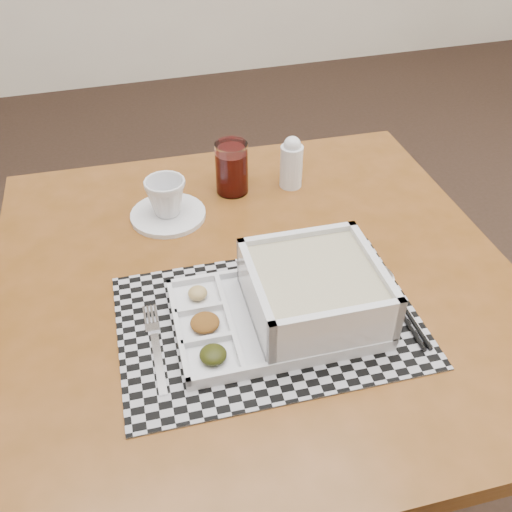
# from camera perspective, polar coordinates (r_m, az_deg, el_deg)

# --- Properties ---
(floor) EXTENTS (5.00, 5.00, 0.00)m
(floor) POSITION_cam_1_polar(r_m,az_deg,el_deg) (1.66, 7.15, -15.25)
(floor) COLOR black
(floor) RESTS_ON ground
(dining_table) EXTENTS (0.95, 0.95, 0.68)m
(dining_table) POSITION_cam_1_polar(r_m,az_deg,el_deg) (1.05, 0.02, -4.79)
(dining_table) COLOR #5D3611
(dining_table) RESTS_ON ground
(placemat) EXTENTS (0.49, 0.35, 0.00)m
(placemat) POSITION_cam_1_polar(r_m,az_deg,el_deg) (0.92, 1.27, -6.47)
(placemat) COLOR #9D9CA3
(placemat) RESTS_ON dining_table
(serving_tray) EXTENTS (0.33, 0.23, 0.10)m
(serving_tray) POSITION_cam_1_polar(r_m,az_deg,el_deg) (0.90, 4.92, -4.20)
(serving_tray) COLOR silver
(serving_tray) RESTS_ON placemat
(fork) EXTENTS (0.03, 0.19, 0.00)m
(fork) POSITION_cam_1_polar(r_m,az_deg,el_deg) (0.89, -10.07, -8.76)
(fork) COLOR silver
(fork) RESTS_ON placemat
(spoon) EXTENTS (0.04, 0.18, 0.01)m
(spoon) POSITION_cam_1_polar(r_m,az_deg,el_deg) (1.01, 12.89, -2.32)
(spoon) COLOR silver
(spoon) RESTS_ON placemat
(chopsticks) EXTENTS (0.03, 0.24, 0.01)m
(chopsticks) POSITION_cam_1_polar(r_m,az_deg,el_deg) (0.98, 13.65, -4.01)
(chopsticks) COLOR black
(chopsticks) RESTS_ON placemat
(saucer) EXTENTS (0.15, 0.15, 0.01)m
(saucer) POSITION_cam_1_polar(r_m,az_deg,el_deg) (1.15, -8.77, 4.09)
(saucer) COLOR silver
(saucer) RESTS_ON dining_table
(cup) EXTENTS (0.09, 0.09, 0.08)m
(cup) POSITION_cam_1_polar(r_m,az_deg,el_deg) (1.13, -8.98, 5.85)
(cup) COLOR silver
(cup) RESTS_ON saucer
(juice_glass) EXTENTS (0.07, 0.07, 0.11)m
(juice_glass) POSITION_cam_1_polar(r_m,az_deg,el_deg) (1.20, -2.44, 8.63)
(juice_glass) COLOR white
(juice_glass) RESTS_ON dining_table
(creamer_bottle) EXTENTS (0.05, 0.05, 0.12)m
(creamer_bottle) POSITION_cam_1_polar(r_m,az_deg,el_deg) (1.22, 3.56, 9.30)
(creamer_bottle) COLOR silver
(creamer_bottle) RESTS_ON dining_table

